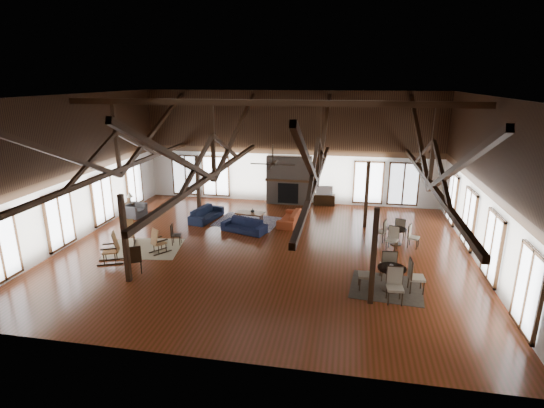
% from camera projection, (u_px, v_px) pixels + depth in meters
% --- Properties ---
extents(floor, '(16.00, 16.00, 0.00)m').
position_uv_depth(floor, '(265.00, 250.00, 17.00)').
color(floor, maroon).
rests_on(floor, ground).
extents(ceiling, '(16.00, 14.00, 0.02)m').
position_uv_depth(ceiling, '(264.00, 96.00, 15.28)').
color(ceiling, black).
rests_on(ceiling, wall_back).
extents(wall_back, '(16.00, 0.02, 6.00)m').
position_uv_depth(wall_back, '(290.00, 148.00, 22.74)').
color(wall_back, white).
rests_on(wall_back, floor).
extents(wall_front, '(16.00, 0.02, 6.00)m').
position_uv_depth(wall_front, '(203.00, 245.00, 9.55)').
color(wall_front, white).
rests_on(wall_front, floor).
extents(wall_left, '(0.02, 14.00, 6.00)m').
position_uv_depth(wall_left, '(75.00, 169.00, 17.53)').
color(wall_left, white).
rests_on(wall_left, floor).
extents(wall_right, '(0.02, 14.00, 6.00)m').
position_uv_depth(wall_right, '(489.00, 186.00, 14.75)').
color(wall_right, white).
rests_on(wall_right, floor).
extents(roof_truss, '(15.60, 14.07, 3.14)m').
position_uv_depth(roof_truss, '(264.00, 150.00, 15.85)').
color(roof_truss, black).
rests_on(roof_truss, wall_back).
extents(post_grid, '(8.16, 7.16, 3.05)m').
position_uv_depth(post_grid, '(265.00, 214.00, 16.57)').
color(post_grid, black).
rests_on(post_grid, floor).
extents(fireplace, '(2.50, 0.69, 2.60)m').
position_uv_depth(fireplace, '(289.00, 180.00, 22.92)').
color(fireplace, '#6C5F52').
rests_on(fireplace, floor).
extents(ceiling_fan, '(1.60, 1.60, 0.75)m').
position_uv_depth(ceiling_fan, '(273.00, 163.00, 14.90)').
color(ceiling_fan, black).
rests_on(ceiling_fan, roof_truss).
extents(sofa_navy_front, '(2.16, 1.36, 0.59)m').
position_uv_depth(sofa_navy_front, '(244.00, 226.00, 18.90)').
color(sofa_navy_front, '#141A37').
rests_on(sofa_navy_front, floor).
extents(sofa_navy_left, '(2.21, 1.23, 0.61)m').
position_uv_depth(sofa_navy_left, '(206.00, 214.00, 20.50)').
color(sofa_navy_left, '#131C35').
rests_on(sofa_navy_left, floor).
extents(sofa_orange, '(2.06, 0.96, 0.58)m').
position_uv_depth(sofa_orange, '(290.00, 218.00, 19.97)').
color(sofa_orange, '#9F3E1E').
rests_on(sofa_orange, floor).
extents(coffee_table, '(1.39, 0.83, 0.50)m').
position_uv_depth(coffee_table, '(250.00, 214.00, 20.07)').
color(coffee_table, brown).
rests_on(coffee_table, floor).
extents(vase, '(0.19, 0.19, 0.19)m').
position_uv_depth(vase, '(253.00, 210.00, 20.04)').
color(vase, '#B2B2B2').
rests_on(vase, coffee_table).
extents(armchair, '(1.11, 1.01, 0.63)m').
position_uv_depth(armchair, '(135.00, 211.00, 20.96)').
color(armchair, '#353538').
rests_on(armchair, floor).
extents(side_table_lamp, '(0.44, 0.44, 1.14)m').
position_uv_depth(side_table_lamp, '(131.00, 206.00, 21.39)').
color(side_table_lamp, black).
rests_on(side_table_lamp, floor).
extents(rocking_chair_a, '(0.79, 0.99, 1.13)m').
position_uv_depth(rocking_chair_a, '(128.00, 233.00, 17.33)').
color(rocking_chair_a, '#9F6E3C').
rests_on(rocking_chair_a, floor).
extents(rocking_chair_b, '(0.79, 0.87, 1.01)m').
position_uv_depth(rocking_chair_b, '(157.00, 242.00, 16.57)').
color(rocking_chair_b, '#9F6E3C').
rests_on(rocking_chair_b, floor).
extents(rocking_chair_c, '(1.04, 0.81, 1.19)m').
position_uv_depth(rocking_chair_c, '(113.00, 248.00, 15.69)').
color(rocking_chair_c, '#9F6E3C').
rests_on(rocking_chair_c, floor).
extents(side_chair_a, '(0.45, 0.45, 0.90)m').
position_uv_depth(side_chair_a, '(174.00, 233.00, 17.39)').
color(side_chair_a, black).
rests_on(side_chair_a, floor).
extents(side_chair_b, '(0.60, 0.60, 1.06)m').
position_uv_depth(side_chair_b, '(135.00, 257.00, 14.78)').
color(side_chair_b, black).
rests_on(side_chair_b, floor).
extents(cafe_table_near, '(2.12, 2.12, 1.10)m').
position_uv_depth(cafe_table_near, '(391.00, 275.00, 13.62)').
color(cafe_table_near, black).
rests_on(cafe_table_near, floor).
extents(cafe_table_far, '(1.85, 1.85, 0.95)m').
position_uv_depth(cafe_table_far, '(397.00, 233.00, 17.43)').
color(cafe_table_far, black).
rests_on(cafe_table_far, floor).
extents(cup_near, '(0.15, 0.15, 0.10)m').
position_uv_depth(cup_near, '(391.00, 266.00, 13.57)').
color(cup_near, '#B2B2B2').
rests_on(cup_near, cafe_table_near).
extents(cup_far, '(0.14, 0.14, 0.10)m').
position_uv_depth(cup_far, '(396.00, 227.00, 17.38)').
color(cup_far, '#B2B2B2').
rests_on(cup_far, cafe_table_far).
extents(tv_console, '(1.13, 0.42, 0.57)m').
position_uv_depth(tv_console, '(324.00, 200.00, 22.95)').
color(tv_console, black).
rests_on(tv_console, floor).
extents(television, '(0.88, 0.22, 0.51)m').
position_uv_depth(television, '(324.00, 190.00, 22.80)').
color(television, '#B2B2B2').
rests_on(television, tv_console).
extents(rug_tan, '(3.12, 2.62, 0.01)m').
position_uv_depth(rug_tan, '(145.00, 248.00, 17.11)').
color(rug_tan, tan).
rests_on(rug_tan, floor).
extents(rug_navy, '(3.22, 2.60, 0.01)m').
position_uv_depth(rug_navy, '(248.00, 222.00, 20.31)').
color(rug_navy, '#1A1A49').
rests_on(rug_navy, floor).
extents(rug_dark, '(2.48, 2.29, 0.01)m').
position_uv_depth(rug_dark, '(386.00, 287.00, 13.94)').
color(rug_dark, black).
rests_on(rug_dark, floor).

